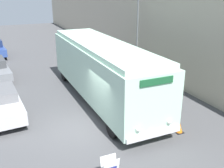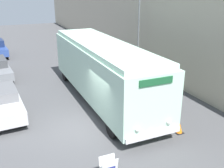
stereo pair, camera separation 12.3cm
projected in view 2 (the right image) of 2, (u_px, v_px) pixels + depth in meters
name	position (u px, v px, depth m)	size (l,w,h in m)	color
ground_plane	(83.00, 129.00, 12.34)	(80.00, 80.00, 0.00)	#4C4C4F
building_wall_right	(130.00, 15.00, 22.39)	(0.30, 60.00, 8.07)	#B2A893
vintage_bus	(102.00, 68.00, 15.03)	(2.69, 11.24, 3.39)	black
streetlamp	(139.00, 17.00, 19.37)	(0.36, 0.36, 6.54)	#595E60
parked_car_near	(2.00, 102.00, 13.35)	(1.96, 4.60, 1.46)	black
traffic_cone	(179.00, 128.00, 11.90)	(0.36, 0.36, 0.52)	black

